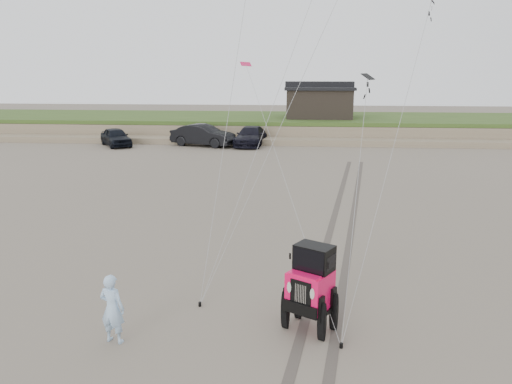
% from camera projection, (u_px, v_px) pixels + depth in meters
% --- Properties ---
extents(ground, '(160.00, 160.00, 0.00)m').
position_uv_depth(ground, '(285.00, 324.00, 12.28)').
color(ground, '#6B6054').
rests_on(ground, ground).
extents(dune_ridge, '(160.00, 14.25, 1.73)m').
position_uv_depth(dune_ridge, '(297.00, 126.00, 48.38)').
color(dune_ridge, '#7A6B54').
rests_on(dune_ridge, ground).
extents(cabin, '(6.40, 5.40, 3.35)m').
position_uv_depth(cabin, '(319.00, 101.00, 47.15)').
color(cabin, black).
rests_on(cabin, dune_ridge).
extents(truck_a, '(3.97, 4.58, 1.49)m').
position_uv_depth(truck_a, '(116.00, 137.00, 41.07)').
color(truck_a, black).
rests_on(truck_a, ground).
extents(truck_b, '(5.68, 3.43, 1.77)m').
position_uv_depth(truck_b, '(203.00, 135.00, 41.05)').
color(truck_b, black).
rests_on(truck_b, ground).
extents(truck_c, '(2.63, 5.49, 1.54)m').
position_uv_depth(truck_c, '(251.00, 136.00, 41.31)').
color(truck_c, black).
rests_on(truck_c, ground).
extents(jeep, '(3.96, 4.87, 1.68)m').
position_uv_depth(jeep, '(310.00, 297.00, 11.83)').
color(jeep, '#FF0D54').
rests_on(jeep, ground).
extents(man, '(0.67, 0.51, 1.65)m').
position_uv_depth(man, '(112.00, 309.00, 11.30)').
color(man, '#99B8ED').
rests_on(man, ground).
extents(stake_main, '(0.08, 0.08, 0.12)m').
position_uv_depth(stake_main, '(200.00, 304.00, 13.19)').
color(stake_main, black).
rests_on(stake_main, ground).
extents(stake_aux, '(0.08, 0.08, 0.12)m').
position_uv_depth(stake_aux, '(341.00, 346.00, 11.21)').
color(stake_aux, black).
rests_on(stake_aux, ground).
extents(tire_tracks, '(5.22, 29.74, 0.01)m').
position_uv_depth(tire_tracks, '(341.00, 227.00, 19.85)').
color(tire_tracks, '#4C443D').
rests_on(tire_tracks, ground).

